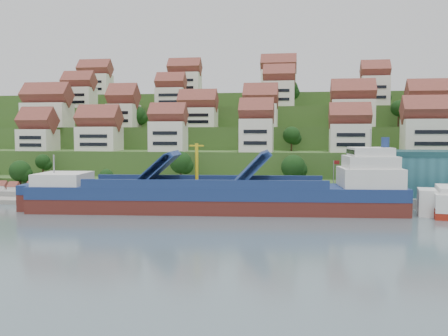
# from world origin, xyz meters

# --- Properties ---
(ground) EXTENTS (300.00, 300.00, 0.00)m
(ground) POSITION_xyz_m (0.00, 0.00, 0.00)
(ground) COLOR slate
(ground) RESTS_ON ground
(quay) EXTENTS (180.00, 14.00, 2.20)m
(quay) POSITION_xyz_m (20.00, 15.00, 1.10)
(quay) COLOR gray
(quay) RESTS_ON ground
(pebble_beach) EXTENTS (45.00, 20.00, 1.00)m
(pebble_beach) POSITION_xyz_m (-58.00, 12.00, 0.50)
(pebble_beach) COLOR gray
(pebble_beach) RESTS_ON ground
(hillside) EXTENTS (260.00, 128.00, 31.00)m
(hillside) POSITION_xyz_m (0.00, 103.55, 10.66)
(hillside) COLOR #2D4C1E
(hillside) RESTS_ON ground
(hillside_village) EXTENTS (157.68, 62.12, 28.56)m
(hillside_village) POSITION_xyz_m (0.53, 58.44, 23.66)
(hillside_village) COLOR white
(hillside_village) RESTS_ON ground
(hillside_trees) EXTENTS (142.43, 61.91, 31.52)m
(hillside_trees) POSITION_xyz_m (-6.50, 47.53, 17.98)
(hillside_trees) COLOR #163913
(hillside_trees) RESTS_ON ground
(flagpole) EXTENTS (1.28, 0.16, 8.00)m
(flagpole) POSITION_xyz_m (18.11, 10.00, 6.88)
(flagpole) COLOR gray
(flagpole) RESTS_ON quay
(beach_huts) EXTENTS (14.40, 3.70, 2.20)m
(beach_huts) POSITION_xyz_m (-60.00, 10.75, 2.10)
(beach_huts) COLOR white
(beach_huts) RESTS_ON pebble_beach
(cargo_ship) EXTENTS (76.50, 18.30, 16.78)m
(cargo_ship) POSITION_xyz_m (-4.24, -0.65, 3.22)
(cargo_ship) COLOR #58211B
(cargo_ship) RESTS_ON ground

